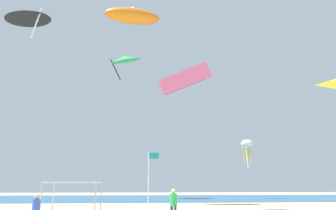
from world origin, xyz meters
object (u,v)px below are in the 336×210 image
object	(u,v)px
kite_inflatable_orange	(132,16)
banner_flag	(150,180)
person_near_tent	(36,208)
kite_octopus_white	(247,145)
kite_parafoil_pink	(185,79)
canopy_tent	(74,184)
kite_delta_black	(28,16)
person_leftmost	(173,202)
kite_delta_green	(125,58)

from	to	relation	value
kite_inflatable_orange	banner_flag	bearing A→B (deg)	88.50
person_near_tent	kite_octopus_white	distance (m)	35.63
kite_parafoil_pink	canopy_tent	bearing A→B (deg)	66.57
canopy_tent	kite_inflatable_orange	distance (m)	23.86
kite_parafoil_pink	kite_delta_black	world-z (taller)	kite_delta_black
kite_inflatable_orange	kite_octopus_white	world-z (taller)	kite_inflatable_orange
kite_octopus_white	kite_delta_black	bearing A→B (deg)	96.44
person_near_tent	kite_inflatable_orange	size ratio (longest dim) A/B	0.23
kite_inflatable_orange	kite_octopus_white	distance (m)	24.64
canopy_tent	banner_flag	world-z (taller)	banner_flag
kite_delta_black	person_leftmost	bearing A→B (deg)	-160.96
kite_delta_green	kite_inflatable_orange	size ratio (longest dim) A/B	0.94
kite_delta_black	canopy_tent	bearing A→B (deg)	-171.62
person_leftmost	kite_inflatable_orange	xyz separation A→B (m)	(-3.60, 14.69, 20.63)
kite_parafoil_pink	kite_inflatable_orange	world-z (taller)	kite_inflatable_orange
banner_flag	canopy_tent	bearing A→B (deg)	151.11
kite_inflatable_orange	person_leftmost	bearing A→B (deg)	94.65
person_near_tent	kite_parafoil_pink	bearing A→B (deg)	36.31
person_leftmost	kite_octopus_white	bearing A→B (deg)	-63.84
person_near_tent	kite_inflatable_orange	world-z (taller)	kite_inflatable_orange
kite_delta_green	person_near_tent	bearing A→B (deg)	-56.91
kite_parafoil_pink	kite_octopus_white	xyz separation A→B (m)	(10.65, 12.33, -5.91)
person_near_tent	banner_flag	distance (m)	6.02
person_near_tent	kite_delta_black	xyz separation A→B (m)	(-4.69, 7.75, 14.99)
person_near_tent	kite_inflatable_orange	xyz separation A→B (m)	(3.57, 17.31, 20.75)
person_leftmost	banner_flag	size ratio (longest dim) A/B	0.47
person_leftmost	kite_delta_black	xyz separation A→B (m)	(-11.86, 5.13, 14.87)
person_near_tent	kite_parafoil_pink	size ratio (longest dim) A/B	0.27
canopy_tent	kite_inflatable_orange	world-z (taller)	kite_inflatable_orange
kite_delta_green	kite_octopus_white	world-z (taller)	kite_delta_green
kite_parafoil_pink	kite_octopus_white	distance (m)	17.33
kite_parafoil_pink	banner_flag	bearing A→B (deg)	87.13
person_leftmost	kite_delta_black	distance (m)	19.70
canopy_tent	kite_delta_green	distance (m)	31.81
person_near_tent	kite_delta_green	size ratio (longest dim) A/B	0.25
kite_octopus_white	kite_parafoil_pink	bearing A→B (deg)	105.97
kite_delta_green	canopy_tent	bearing A→B (deg)	-55.38
person_near_tent	banner_flag	size ratio (longest dim) A/B	0.42
banner_flag	person_leftmost	bearing A→B (deg)	41.84
person_near_tent	kite_octopus_white	xyz separation A→B (m)	(20.35, 28.50, 6.60)
kite_octopus_white	person_near_tent	bearing A→B (deg)	111.26
person_leftmost	kite_delta_green	size ratio (longest dim) A/B	0.28
person_near_tent	person_leftmost	size ratio (longest dim) A/B	0.89
banner_flag	kite_delta_green	size ratio (longest dim) A/B	0.60
kite_delta_green	kite_octopus_white	size ratio (longest dim) A/B	1.59
person_near_tent	kite_octopus_white	world-z (taller)	kite_octopus_white
person_leftmost	kite_delta_green	distance (m)	33.88
banner_flag	kite_octopus_white	distance (m)	31.31
kite_delta_green	kite_delta_black	bearing A→B (deg)	-70.18
kite_delta_green	kite_octopus_white	bearing A→B (deg)	34.12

